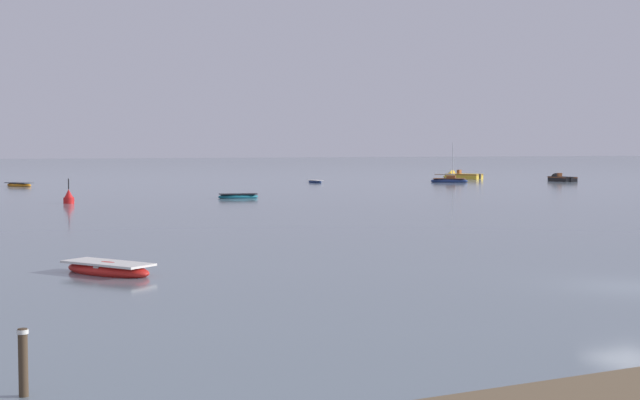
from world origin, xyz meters
TOP-DOWN VIEW (x-y plane):
  - ground_plane at (0.00, 0.00)m, footprint 800.00×800.00m
  - motorboat_moored_0 at (64.86, 77.18)m, footprint 2.62×5.62m
  - rowboat_moored_1 at (7.72, 56.70)m, footprint 4.01×2.02m
  - motorboat_moored_3 at (57.72, 91.89)m, footprint 4.85×6.71m
  - rowboat_moored_3 at (-7.15, 93.35)m, footprint 3.38×4.35m
  - sailboat_moored_0 at (48.16, 80.49)m, footprint 4.91×4.51m
  - rowboat_moored_5 at (-15.10, 11.08)m, footprint 3.26×4.16m
  - rowboat_moored_6 at (30.93, 87.60)m, footprint 1.20×3.26m
  - channel_buoy at (-8.22, 55.41)m, footprint 0.90×0.90m
  - mooring_post_right at (-20.35, -4.75)m, footprint 0.22×0.22m

SIDE VIEW (x-z plane):
  - ground_plane at x=0.00m, z-range 0.00..0.00m
  - rowboat_moored_6 at x=30.93m, z-range -0.12..0.39m
  - rowboat_moored_1 at x=7.72m, z-range -0.14..0.47m
  - rowboat_moored_5 at x=-15.10m, z-range -0.15..0.49m
  - rowboat_moored_3 at x=-7.15m, z-range -0.15..0.51m
  - sailboat_moored_0 at x=48.16m, z-range -2.61..3.11m
  - motorboat_moored_0 at x=64.86m, z-range -0.67..1.18m
  - motorboat_moored_3 at x=57.72m, z-range -0.80..1.40m
  - channel_buoy at x=-8.22m, z-range -0.69..1.61m
  - mooring_post_right at x=-20.35m, z-range -0.09..1.35m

